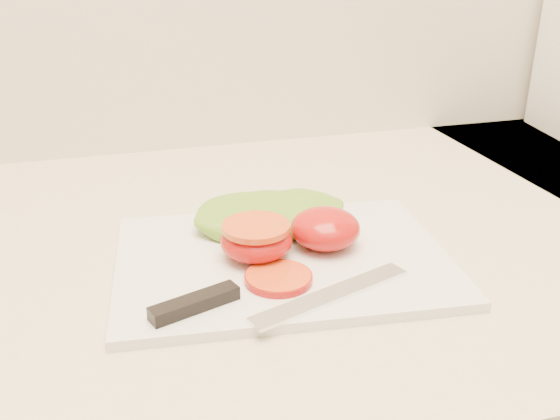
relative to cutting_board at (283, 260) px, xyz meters
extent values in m
cube|color=beige|center=(0.21, 0.07, -0.02)|extent=(3.92, 0.65, 0.03)
cube|color=silver|center=(0.00, 0.00, 0.00)|extent=(0.34, 0.26, 0.01)
ellipsoid|color=#B1160F|center=(0.05, 0.01, 0.02)|extent=(0.07, 0.07, 0.04)
ellipsoid|color=#B1160F|center=(-0.03, 0.00, 0.02)|extent=(0.07, 0.07, 0.04)
cylinder|color=#B61D05|center=(-0.03, 0.00, 0.04)|extent=(0.07, 0.07, 0.01)
cylinder|color=orange|center=(-0.02, -0.05, 0.01)|extent=(0.06, 0.06, 0.01)
ellipsoid|color=olive|center=(-0.01, 0.07, 0.02)|extent=(0.15, 0.10, 0.03)
ellipsoid|color=olive|center=(0.03, 0.07, 0.02)|extent=(0.12, 0.09, 0.03)
cube|color=silver|center=(0.02, -0.08, 0.01)|extent=(0.16, 0.07, 0.00)
cube|color=black|center=(-0.10, -0.07, 0.01)|extent=(0.08, 0.04, 0.01)
camera|label=1|loc=(-0.15, -0.52, 0.29)|focal=40.00mm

